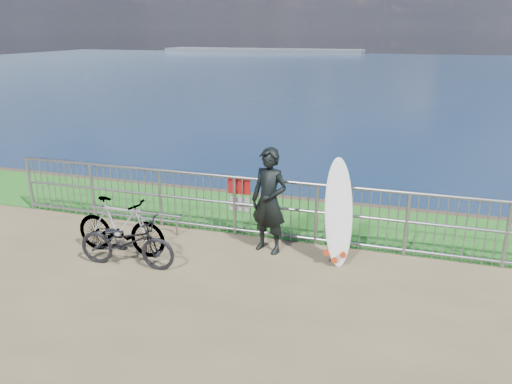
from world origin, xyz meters
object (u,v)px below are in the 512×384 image
(surfboard, at_px, (338,217))
(bicycle_far, at_px, (120,226))
(surfer, at_px, (269,201))
(bicycle_near, at_px, (127,242))

(surfboard, bearing_deg, bicycle_far, -168.39)
(surfer, xyz_separation_m, bicycle_far, (-2.33, -0.84, -0.40))
(surfer, relative_size, bicycle_far, 1.09)
(bicycle_far, bearing_deg, surfer, -69.45)
(surfer, distance_m, surfboard, 1.18)
(surfboard, bearing_deg, bicycle_near, -160.64)
(bicycle_near, bearing_deg, bicycle_far, 37.68)
(surfboard, height_order, bicycle_near, surfboard)
(surfer, height_order, bicycle_near, surfer)
(surfer, height_order, surfboard, surfer)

